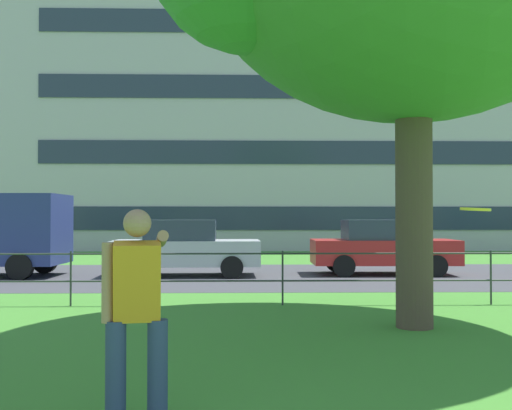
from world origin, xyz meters
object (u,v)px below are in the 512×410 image
at_px(car_silver_left, 185,248).
at_px(person_thrower, 137,308).
at_px(car_red_center, 382,247).
at_px(frisbee, 475,209).
at_px(apartment_building_background, 303,84).

bearing_deg(car_silver_left, person_thrower, -86.51).
relative_size(car_silver_left, car_red_center, 1.00).
distance_m(person_thrower, frisbee, 3.11).
xyz_separation_m(person_thrower, frisbee, (2.94, 0.65, 0.79)).
height_order(car_silver_left, car_red_center, same).
xyz_separation_m(frisbee, apartment_building_background, (1.51, 30.27, 7.82)).
relative_size(person_thrower, car_red_center, 0.42).
relative_size(person_thrower, car_silver_left, 0.42).
xyz_separation_m(car_red_center, apartment_building_background, (-0.35, 18.69, 8.74)).
distance_m(frisbee, car_red_center, 11.76).
bearing_deg(car_red_center, apartment_building_background, 91.07).
bearing_deg(frisbee, person_thrower, -167.43).
height_order(person_thrower, car_red_center, person_thrower).
distance_m(car_red_center, apartment_building_background, 20.64).
distance_m(car_silver_left, car_red_center, 5.53).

